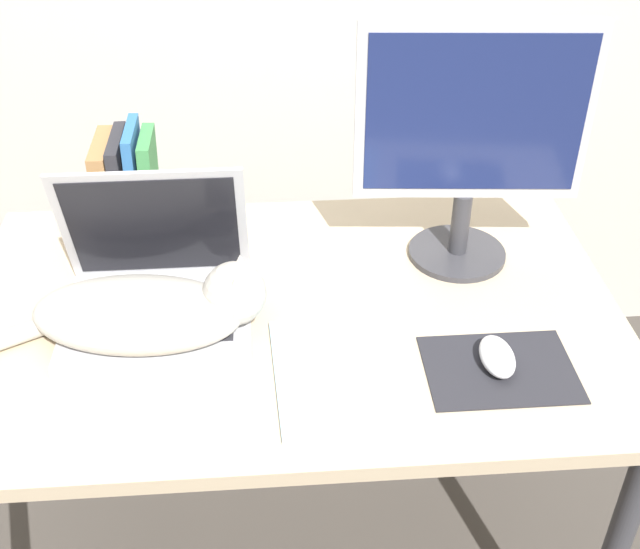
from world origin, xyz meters
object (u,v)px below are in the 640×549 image
(laptop, at_px, (157,290))
(cat, at_px, (153,311))
(external_monitor, at_px, (471,135))
(computer_mouse, at_px, (497,356))
(webcam, at_px, (223,200))
(book_row, at_px, (126,187))
(notepad, at_px, (335,373))

(laptop, height_order, cat, laptop)
(cat, distance_m, external_monitor, 0.64)
(computer_mouse, xyz_separation_m, webcam, (-0.46, 0.50, 0.02))
(book_row, xyz_separation_m, webcam, (0.19, 0.05, -0.06))
(laptop, height_order, external_monitor, external_monitor)
(computer_mouse, bearing_deg, cat, 168.02)
(notepad, bearing_deg, webcam, 110.74)
(computer_mouse, bearing_deg, laptop, 161.95)
(cat, height_order, book_row, book_row)
(laptop, bearing_deg, computer_mouse, -18.05)
(laptop, distance_m, computer_mouse, 0.59)
(computer_mouse, height_order, notepad, computer_mouse)
(external_monitor, distance_m, computer_mouse, 0.40)
(external_monitor, bearing_deg, notepad, -129.72)
(laptop, xyz_separation_m, webcam, (0.11, 0.32, -0.01))
(cat, bearing_deg, external_monitor, 19.59)
(cat, bearing_deg, webcam, 74.01)
(webcam, bearing_deg, notepad, -69.26)
(book_row, relative_size, notepad, 0.81)
(computer_mouse, height_order, book_row, book_row)
(book_row, height_order, notepad, book_row)
(cat, xyz_separation_m, book_row, (-0.08, 0.33, 0.05))
(cat, xyz_separation_m, notepad, (0.30, -0.12, -0.05))
(notepad, bearing_deg, book_row, 129.54)
(cat, relative_size, book_row, 2.07)
(book_row, bearing_deg, computer_mouse, -35.20)
(book_row, distance_m, notepad, 0.60)
(cat, bearing_deg, notepad, -22.26)
(computer_mouse, distance_m, notepad, 0.27)
(cat, relative_size, external_monitor, 1.04)
(external_monitor, bearing_deg, laptop, -166.30)
(laptop, bearing_deg, cat, -90.76)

